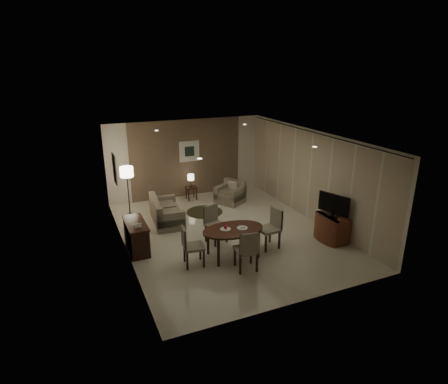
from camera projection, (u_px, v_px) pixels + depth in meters
name	position (u px, v px, depth m)	size (l,w,h in m)	color
room_shell	(221.00, 183.00, 10.37)	(5.50, 7.00, 2.70)	beige
taupe_accent	(187.00, 158.00, 13.05)	(3.96, 0.03, 2.70)	brown
curtain_wall	(310.00, 177.00, 11.04)	(0.08, 6.70, 2.58)	#BFAD95
curtain_rod	(313.00, 132.00, 10.61)	(0.03, 0.03, 6.80)	black
art_back_frame	(189.00, 151.00, 12.98)	(0.72, 0.03, 0.72)	silver
art_back_canvas	(190.00, 151.00, 12.97)	(0.34, 0.01, 0.34)	black
art_left_frame	(115.00, 169.00, 9.88)	(0.03, 0.60, 0.80)	silver
art_left_canvas	(115.00, 169.00, 9.88)	(0.01, 0.46, 0.64)	gray
downlight_nl	(200.00, 159.00, 7.50)	(0.10, 0.10, 0.01)	white
downlight_nr	(315.00, 147.00, 8.55)	(0.10, 0.10, 0.01)	white
downlight_fl	(156.00, 131.00, 10.62)	(0.10, 0.10, 0.01)	white
downlight_fr	(245.00, 124.00, 11.67)	(0.10, 0.10, 0.01)	white
console_desk	(136.00, 236.00, 9.41)	(0.48, 1.20, 0.75)	#411C15
telephone	(138.00, 225.00, 9.01)	(0.20, 0.14, 0.09)	white
tv_cabinet	(332.00, 228.00, 9.95)	(0.48, 0.90, 0.70)	brown
flat_tv	(334.00, 204.00, 9.72)	(0.06, 0.88, 0.60)	black
dining_table	(233.00, 242.00, 9.12)	(1.53, 0.96, 0.72)	#411C15
chair_near	(246.00, 249.00, 8.49)	(0.48, 0.48, 0.99)	gray
chair_far	(216.00, 225.00, 9.79)	(0.48, 0.48, 0.98)	gray
chair_left	(194.00, 246.00, 8.67)	(0.47, 0.47, 0.96)	gray
chair_right	(268.00, 229.00, 9.50)	(0.50, 0.50, 1.03)	gray
plate_a	(226.00, 229.00, 8.98)	(0.26, 0.26, 0.02)	white
plate_b	(242.00, 228.00, 9.04)	(0.26, 0.26, 0.02)	white
fruit_apple	(226.00, 227.00, 8.96)	(0.09, 0.09, 0.09)	#A61325
napkin	(242.00, 227.00, 9.03)	(0.12, 0.08, 0.03)	white
round_rug	(205.00, 212.00, 11.94)	(1.14, 1.14, 0.01)	#3B3521
sofa	(167.00, 210.00, 11.06)	(0.80, 1.60, 0.75)	gray
armchair	(230.00, 192.00, 12.61)	(0.83, 0.78, 0.74)	gray
side_table	(191.00, 193.00, 12.99)	(0.35, 0.35, 0.45)	black
table_lamp	(191.00, 180.00, 12.84)	(0.22, 0.22, 0.50)	#FFEAC1
floor_lamp	(128.00, 192.00, 11.43)	(0.39, 0.39, 1.56)	#FFE5B7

